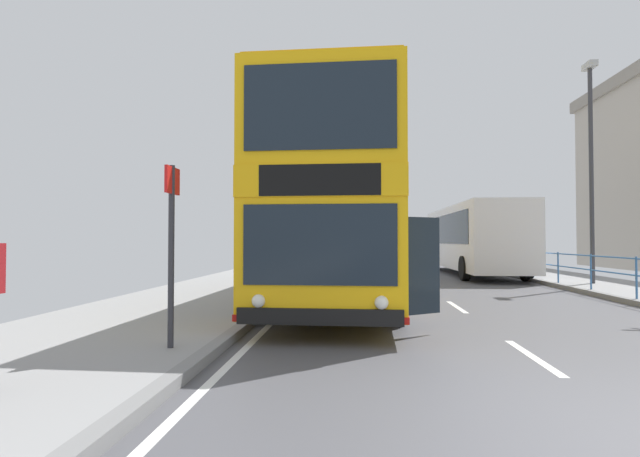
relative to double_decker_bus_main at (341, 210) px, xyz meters
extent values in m
cube|color=silver|center=(2.74, -5.44, -2.33)|extent=(0.12, 2.00, 0.00)
cube|color=silver|center=(2.74, -0.64, -2.33)|extent=(0.12, 2.00, 0.00)
cube|color=silver|center=(2.74, 4.16, -2.33)|extent=(0.12, 2.00, 0.00)
cube|color=silver|center=(2.74, 8.96, -2.33)|extent=(0.12, 2.00, 0.00)
cube|color=silver|center=(2.74, 13.76, -2.33)|extent=(0.12, 2.00, 0.00)
cube|color=silver|center=(2.74, 18.56, -2.33)|extent=(0.12, 2.00, 0.00)
cube|color=silver|center=(2.74, 23.36, -2.33)|extent=(0.12, 2.00, 0.00)
cube|color=silver|center=(2.74, 28.16, -2.33)|extent=(0.12, 2.00, 0.00)
cube|color=silver|center=(2.74, 32.96, -2.33)|extent=(0.12, 2.00, 0.00)
cube|color=silver|center=(2.74, 37.76, -2.33)|extent=(0.12, 2.00, 0.00)
cube|color=silver|center=(2.74, 42.56, -2.33)|extent=(0.12, 2.00, 0.00)
cube|color=silver|center=(-1.21, -8.04, -2.33)|extent=(0.12, 133.00, 0.00)
cube|color=gray|center=(-1.56, -8.04, -2.26)|extent=(0.20, 140.00, 0.14)
cube|color=#F4B20F|center=(0.00, 0.02, -1.06)|extent=(2.85, 10.37, 1.85)
cube|color=#F4B20F|center=(0.00, 0.02, 0.11)|extent=(2.87, 10.42, 0.48)
cube|color=#F4B20F|center=(0.00, 0.02, 1.20)|extent=(2.85, 10.37, 1.69)
cube|color=#D0970D|center=(0.00, 0.02, 2.09)|extent=(2.77, 10.06, 0.08)
cube|color=#19232D|center=(-0.15, -5.15, -0.83)|extent=(2.26, 0.09, 1.19)
cube|color=black|center=(-0.15, -5.15, 0.11)|extent=(1.79, 0.08, 0.46)
cube|color=#19232D|center=(-0.15, -5.15, 1.20)|extent=(2.26, 0.09, 1.29)
cube|color=black|center=(-0.15, -5.15, -1.88)|extent=(2.44, 0.15, 0.24)
cube|color=#B2140F|center=(0.00, 0.02, -1.92)|extent=(2.88, 10.42, 0.10)
cube|color=#19232D|center=(1.30, 0.24, -0.80)|extent=(0.25, 8.03, 0.96)
cube|color=#19232D|center=(1.29, -0.02, 1.28)|extent=(0.28, 9.27, 1.01)
cube|color=#19232D|center=(-1.29, 0.31, -0.80)|extent=(0.25, 8.03, 0.96)
cube|color=#19232D|center=(-1.29, 0.05, 1.28)|extent=(0.28, 9.27, 1.01)
sphere|color=white|center=(0.75, -5.19, -1.66)|extent=(0.21, 0.21, 0.20)
sphere|color=white|center=(-1.05, -5.14, -1.66)|extent=(0.21, 0.21, 0.20)
cube|color=#19232D|center=(1.44, -4.13, -1.18)|extent=(0.69, 0.47, 1.59)
cube|color=black|center=(1.11, -3.82, -1.18)|extent=(0.13, 0.90, 1.59)
cylinder|color=black|center=(1.15, -2.97, -1.81)|extent=(0.33, 1.05, 1.04)
cylinder|color=black|center=(-1.32, -2.90, -1.81)|extent=(0.33, 1.05, 1.04)
cylinder|color=black|center=(1.32, 3.23, -1.81)|extent=(0.33, 1.05, 1.04)
cylinder|color=black|center=(-1.14, 3.30, -1.81)|extent=(0.33, 1.05, 1.04)
cube|color=white|center=(5.74, 10.46, -0.64)|extent=(2.47, 10.89, 2.75)
cube|color=#19232D|center=(4.52, 10.45, -0.25)|extent=(0.05, 9.25, 1.32)
cube|color=#19232D|center=(6.97, 10.46, -0.25)|extent=(0.05, 9.25, 1.32)
cube|color=#19232D|center=(5.73, 15.91, -0.36)|extent=(2.09, 0.04, 1.65)
cylinder|color=black|center=(4.57, 13.89, -1.85)|extent=(0.28, 0.96, 0.96)
cylinder|color=black|center=(6.90, 13.90, -1.85)|extent=(0.28, 0.96, 0.96)
cylinder|color=black|center=(4.59, 6.81, -1.85)|extent=(0.28, 0.96, 0.96)
cylinder|color=black|center=(6.92, 6.82, -1.85)|extent=(0.28, 0.96, 0.96)
cylinder|color=#386BA8|center=(7.19, 0.09, -1.68)|extent=(0.05, 0.05, 1.03)
cylinder|color=#386BA8|center=(7.19, 2.34, -1.68)|extent=(0.05, 0.05, 1.03)
cylinder|color=#386BA8|center=(7.19, 4.58, -1.68)|extent=(0.05, 0.05, 1.03)
cylinder|color=#386BA8|center=(7.19, 6.83, -1.68)|extent=(0.05, 0.05, 1.03)
cylinder|color=#386BA8|center=(7.19, 9.08, -1.68)|extent=(0.05, 0.05, 1.03)
cylinder|color=#386BA8|center=(7.19, 11.33, -1.68)|extent=(0.05, 0.05, 1.03)
cylinder|color=#386BA8|center=(7.19, 13.57, -1.68)|extent=(0.05, 0.05, 1.03)
cylinder|color=#386BA8|center=(7.19, 15.82, -1.68)|extent=(0.05, 0.05, 1.03)
cylinder|color=#386BA8|center=(7.19, 18.07, -1.68)|extent=(0.05, 0.05, 1.03)
cylinder|color=#386BA8|center=(7.19, 20.32, -1.68)|extent=(0.05, 0.05, 1.03)
cylinder|color=#386BA8|center=(7.19, 6.83, -1.22)|extent=(0.04, 26.97, 0.04)
cylinder|color=#386BA8|center=(7.19, 6.83, -1.63)|extent=(0.04, 26.97, 0.04)
cylinder|color=#2D2D33|center=(-2.07, -5.89, -0.98)|extent=(0.08, 0.08, 2.42)
cube|color=red|center=(-2.07, -5.87, 0.03)|extent=(0.04, 0.44, 0.36)
cylinder|color=#38383D|center=(8.22, 4.39, 1.39)|extent=(0.14, 0.14, 7.17)
cube|color=#B2B2AD|center=(8.22, 4.39, 5.09)|extent=(0.28, 0.60, 0.20)
camera|label=1|loc=(0.38, -12.06, -0.77)|focal=26.75mm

